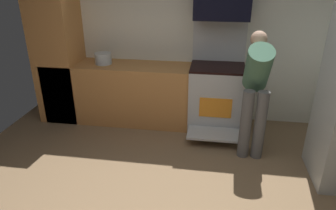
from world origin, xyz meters
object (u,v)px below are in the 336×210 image
microwave (222,5)px  stock_pot (103,58)px  person_cook (256,87)px  oven_range (216,95)px

microwave → stock_pot: size_ratio=2.98×
microwave → person_cook: microwave is taller
oven_range → stock_pot: size_ratio=6.33×
person_cook → stock_pot: size_ratio=6.13×
oven_range → microwave: microwave is taller
oven_range → person_cook: size_ratio=1.03×
oven_range → person_cook: 0.88m
stock_pot → oven_range: bearing=-0.4°
person_cook → stock_pot: person_cook is taller
oven_range → person_cook: (0.46, -0.64, 0.38)m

